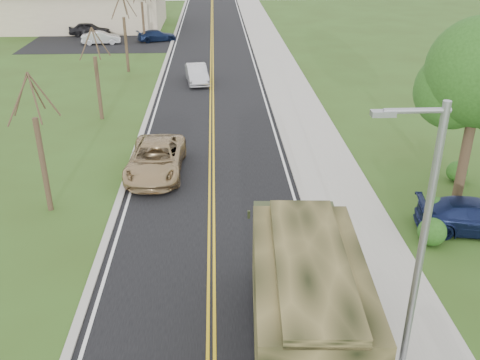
{
  "coord_description": "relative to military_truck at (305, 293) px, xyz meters",
  "views": [
    {
      "loc": [
        0.29,
        -10.78,
        11.26
      ],
      "look_at": [
        1.2,
        8.84,
        1.8
      ],
      "focal_mm": 40.0,
      "sensor_mm": 36.0,
      "label": 1
    }
  ],
  "objects": [
    {
      "name": "lot_car_silver",
      "position": [
        -13.97,
        44.76,
        -1.58
      ],
      "size": [
        4.03,
        1.8,
        1.28
      ],
      "primitive_type": "imported",
      "rotation": [
        0.0,
        0.0,
        1.69
      ],
      "color": "#BCBCC2",
      "rests_on": "ground"
    },
    {
      "name": "lot_car_navy",
      "position": [
        -8.39,
        45.95,
        -1.64
      ],
      "size": [
        4.37,
        2.94,
        1.18
      ],
      "primitive_type": "imported",
      "rotation": [
        0.0,
        0.0,
        1.92
      ],
      "color": "#0F1A38",
      "rests_on": "ground"
    },
    {
      "name": "bare_tree_a",
      "position": [
        -9.59,
        9.18,
        0.4
      ],
      "size": [
        1.93,
        2.26,
        6.08
      ],
      "color": "#38281C",
      "rests_on": "ground"
    },
    {
      "name": "commercial_building",
      "position": [
        -18.57,
        55.15,
        0.46
      ],
      "size": [
        25.5,
        21.5,
        5.65
      ],
      "color": "tan",
      "rests_on": "ground"
    },
    {
      "name": "suv_champagne",
      "position": [
        -5.32,
        12.73,
        -1.44
      ],
      "size": [
        2.79,
        5.73,
        1.57
      ],
      "primitive_type": "imported",
      "rotation": [
        0.0,
        0.0,
        -0.03
      ],
      "color": "#9F845A",
      "rests_on": "ground"
    },
    {
      "name": "curb_right",
      "position": [
        1.56,
        39.18,
        -2.17
      ],
      "size": [
        0.3,
        120.0,
        0.12
      ],
      "primitive_type": "cube",
      "color": "#9E998E",
      "rests_on": "ground"
    },
    {
      "name": "street_light",
      "position": [
        2.31,
        -1.32,
        2.2
      ],
      "size": [
        1.65,
        0.22,
        8.0
      ],
      "color": "gray",
      "rests_on": "ground"
    },
    {
      "name": "curb_left",
      "position": [
        -6.74,
        39.18,
        -2.18
      ],
      "size": [
        0.3,
        120.0,
        0.1
      ],
      "primitive_type": "cube",
      "color": "#9E998E",
      "rests_on": "ground"
    },
    {
      "name": "lot_car_dark",
      "position": [
        -15.99,
        49.18,
        -1.47
      ],
      "size": [
        4.56,
        2.11,
        1.51
      ],
      "primitive_type": "imported",
      "rotation": [
        0.0,
        0.0,
        1.5
      ],
      "color": "black",
      "rests_on": "ground"
    },
    {
      "name": "sidewalk_right",
      "position": [
        3.31,
        39.18,
        -2.18
      ],
      "size": [
        3.2,
        120.0,
        0.1
      ],
      "primitive_type": "cube",
      "color": "#9E998E",
      "rests_on": "ground"
    },
    {
      "name": "pickup_navy",
      "position": [
        7.99,
        6.55,
        -1.56
      ],
      "size": [
        4.86,
        2.57,
        1.34
      ],
      "primitive_type": "imported",
      "rotation": [
        0.0,
        0.0,
        1.42
      ],
      "color": "#10193E",
      "rests_on": "ground"
    },
    {
      "name": "bare_tree_c",
      "position": [
        -9.59,
        33.18,
        0.55
      ],
      "size": [
        2.04,
        2.39,
        6.42
      ],
      "color": "#38281C",
      "rests_on": "ground"
    },
    {
      "name": "leafy_tree",
      "position": [
        8.42,
        9.18,
        3.27
      ],
      "size": [
        4.83,
        4.5,
        8.1
      ],
      "color": "#38281C",
      "rests_on": "ground"
    },
    {
      "name": "bare_tree_b",
      "position": [
        -9.59,
        21.18,
        0.25
      ],
      "size": [
        1.83,
        2.14,
        5.73
      ],
      "color": "#38281C",
      "rests_on": "ground"
    },
    {
      "name": "sedan_silver",
      "position": [
        -3.74,
        29.43,
        -1.52
      ],
      "size": [
        2.06,
        4.44,
        1.41
      ],
      "primitive_type": "imported",
      "rotation": [
        0.0,
        0.0,
        0.14
      ],
      "color": "#B4B3B8",
      "rests_on": "ground"
    },
    {
      "name": "military_truck",
      "position": [
        0.0,
        0.0,
        0.0
      ],
      "size": [
        3.11,
        7.93,
        3.89
      ],
      "rotation": [
        0.0,
        0.0,
        -0.05
      ],
      "color": "black",
      "rests_on": "ground"
    },
    {
      "name": "road",
      "position": [
        -2.59,
        39.18,
        -2.22
      ],
      "size": [
        8.0,
        120.0,
        0.01
      ],
      "primitive_type": "cube",
      "color": "black",
      "rests_on": "ground"
    },
    {
      "name": "bare_tree_d",
      "position": [
        -9.59,
        45.18,
        0.32
      ],
      "size": [
        1.88,
        2.2,
        5.91
      ],
      "color": "#38281C",
      "rests_on": "ground"
    }
  ]
}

